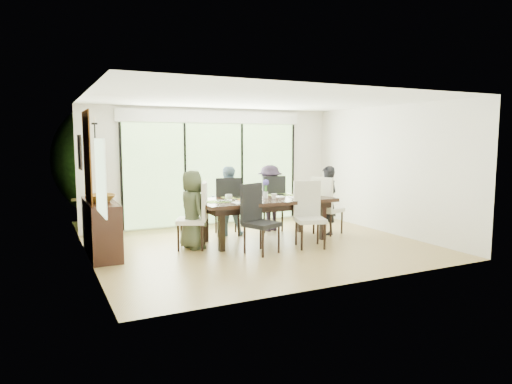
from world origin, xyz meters
name	(u,v)px	position (x,y,z in m)	size (l,w,h in m)	color
floor	(262,247)	(0.00, 0.00, -0.01)	(6.00, 5.00, 0.01)	olive
ceiling	(262,99)	(0.00, 0.00, 2.71)	(6.00, 5.00, 0.01)	white
wall_back	(214,167)	(0.00, 2.51, 1.35)	(6.00, 0.02, 2.70)	silver
wall_front	(346,187)	(0.00, -2.51, 1.35)	(6.00, 0.02, 2.70)	silver
wall_left	(88,181)	(-3.01, 0.00, 1.35)	(0.02, 5.00, 2.70)	silver
wall_right	(389,170)	(3.01, 0.00, 1.35)	(0.02, 5.00, 2.70)	white
glass_doors	(214,174)	(0.00, 2.47, 1.20)	(4.20, 0.02, 2.30)	#598C3F
blinds_header	(214,117)	(0.00, 2.46, 2.50)	(4.40, 0.06, 0.28)	white
mullion_a	(121,177)	(-2.10, 2.46, 1.20)	(0.05, 0.04, 2.30)	black
mullion_b	(185,175)	(-0.70, 2.46, 1.20)	(0.05, 0.04, 2.30)	black
mullion_c	(242,173)	(0.70, 2.46, 1.20)	(0.05, 0.04, 2.30)	black
mullion_d	(293,171)	(2.10, 2.46, 1.20)	(0.05, 0.04, 2.30)	black
side_window	(100,177)	(-2.97, -1.20, 1.50)	(0.02, 0.90, 1.00)	#8CAD7F
deck	(202,220)	(0.00, 3.40, -0.05)	(6.00, 1.80, 0.10)	brown
rail_top	(192,193)	(0.00, 4.20, 0.55)	(6.00, 0.08, 0.06)	brown
foliage_left	(115,160)	(-1.80, 5.20, 1.44)	(3.20, 3.20, 3.20)	#14380F
foliage_mid	(187,146)	(0.40, 5.80, 1.80)	(4.00, 4.00, 4.00)	#14380F
foliage_right	(253,164)	(2.20, 5.00, 1.26)	(2.80, 2.80, 2.80)	#14380F
foliage_far	(149,152)	(-0.60, 6.50, 1.62)	(3.60, 3.60, 3.60)	#14380F
table_top	(265,200)	(0.28, 0.43, 0.80)	(2.67, 1.23, 0.07)	black
table_apron	(265,205)	(0.28, 0.43, 0.70)	(2.45, 1.00, 0.11)	black
table_leg_fl	(222,230)	(-0.80, 0.00, 0.38)	(0.10, 0.10, 0.77)	black
table_leg_fr	(323,221)	(1.36, 0.00, 0.38)	(0.10, 0.10, 0.77)	black
table_leg_bl	(205,222)	(-0.80, 0.86, 0.38)	(0.10, 0.10, 0.77)	black
table_leg_br	(300,214)	(1.36, 0.86, 0.38)	(0.10, 0.10, 0.77)	black
chair_left_end	(191,215)	(-1.22, 0.43, 0.61)	(0.51, 0.51, 1.23)	white
chair_right_end	(328,205)	(1.78, 0.43, 0.61)	(0.51, 0.51, 1.23)	white
chair_far_left	(227,206)	(-0.17, 1.28, 0.61)	(0.51, 0.51, 1.23)	black
chair_far_right	(269,203)	(0.83, 1.28, 0.61)	(0.51, 0.51, 1.23)	black
chair_near_left	(262,219)	(-0.22, -0.44, 0.61)	(0.51, 0.51, 1.23)	black
chair_near_right	(310,215)	(0.78, -0.44, 0.61)	(0.51, 0.51, 1.23)	beige
person_left_end	(192,210)	(-1.20, 0.43, 0.72)	(0.67, 0.42, 1.44)	#3F472F
person_right_end	(327,200)	(1.76, 0.43, 0.72)	(0.67, 0.42, 1.44)	black
person_far_left	(227,201)	(-0.17, 1.26, 0.72)	(0.67, 0.42, 1.44)	#7C9DB3
person_far_right	(270,198)	(0.83, 1.26, 0.72)	(0.67, 0.42, 1.44)	#291F2F
placemat_left	(219,201)	(-0.67, 0.43, 0.84)	(0.49, 0.36, 0.01)	#89C747
placemat_right	(306,196)	(1.23, 0.43, 0.84)	(0.49, 0.36, 0.01)	#94B641
placemat_far_l	(235,197)	(-0.17, 0.83, 0.84)	(0.49, 0.36, 0.01)	#9DBD43
placemat_far_r	(279,195)	(0.83, 0.83, 0.84)	(0.49, 0.36, 0.01)	#95C245
placemat_paper	(246,202)	(-0.27, 0.13, 0.84)	(0.49, 0.36, 0.01)	white
tablet_far_l	(241,197)	(-0.07, 0.78, 0.85)	(0.29, 0.20, 0.01)	black
tablet_far_r	(279,195)	(0.78, 0.78, 0.85)	(0.27, 0.19, 0.01)	black
papers	(297,197)	(0.98, 0.38, 0.84)	(0.33, 0.25, 0.00)	white
platter_base	(246,201)	(-0.27, 0.13, 0.86)	(0.29, 0.29, 0.03)	white
platter_snacks	(246,200)	(-0.27, 0.13, 0.88)	(0.22, 0.22, 0.02)	orange
vase	(266,195)	(0.33, 0.48, 0.90)	(0.09, 0.09, 0.13)	silver
hyacinth_stems	(266,188)	(0.33, 0.48, 1.04)	(0.04, 0.04, 0.18)	#337226
hyacinth_blooms	(266,182)	(0.33, 0.48, 1.15)	(0.12, 0.12, 0.12)	#4E43A9
laptop	(226,201)	(-0.57, 0.33, 0.85)	(0.37, 0.24, 0.03)	silver
cup_a	(229,197)	(-0.42, 0.58, 0.89)	(0.14, 0.14, 0.11)	white
cup_b	(274,196)	(0.43, 0.33, 0.89)	(0.11, 0.11, 0.10)	white
cup_c	(297,193)	(1.08, 0.53, 0.89)	(0.14, 0.14, 0.11)	white
book	(275,197)	(0.53, 0.48, 0.85)	(0.18, 0.25, 0.02)	white
sideboard	(101,228)	(-2.76, 0.70, 0.47)	(0.47, 1.67, 0.94)	black
bowl	(101,198)	(-2.76, 0.60, 1.00)	(0.50, 0.50, 0.12)	brown
candlestick_base	(97,197)	(-2.76, 1.05, 0.96)	(0.10, 0.10, 0.04)	black
candlestick_shaft	(96,161)	(-2.76, 1.05, 1.62)	(0.03, 0.03, 1.30)	black
candlestick_pan	(94,124)	(-2.76, 1.05, 2.26)	(0.10, 0.10, 0.03)	black
candle	(94,120)	(-2.76, 1.05, 2.33)	(0.04, 0.04, 0.10)	silver
tapestry	(87,157)	(-2.97, 0.40, 1.70)	(0.02, 1.00, 1.50)	brown
art_frame	(80,152)	(-2.97, 1.70, 1.75)	(0.03, 0.55, 0.65)	black
art_canvas	(81,152)	(-2.95, 1.70, 1.75)	(0.01, 0.45, 0.55)	#194751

